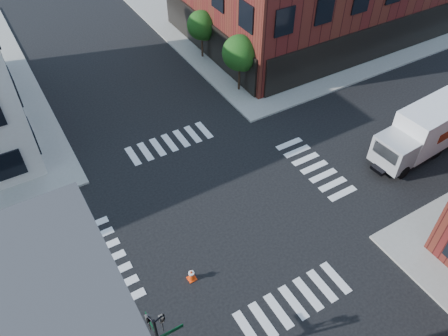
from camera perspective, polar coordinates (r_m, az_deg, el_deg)
name	(u,v)px	position (r m, az deg, el deg)	size (l,w,h in m)	color
ground	(221,209)	(25.78, -0.39, -5.38)	(120.00, 120.00, 0.00)	black
sidewalk_ne	(291,4)	(50.13, 8.79, 20.45)	(30.00, 30.00, 0.15)	gray
tree_near	(241,55)	(33.58, 2.19, 14.59)	(2.69, 2.69, 4.49)	black
tree_far	(202,27)	(38.32, -2.86, 17.96)	(2.43, 2.43, 4.07)	black
box_truck	(426,130)	(31.11, 24.84, 4.49)	(7.76, 2.81, 3.45)	silver
traffic_cone	(191,275)	(22.72, -4.27, -13.71)	(0.44, 0.44, 0.78)	#FC3D0B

